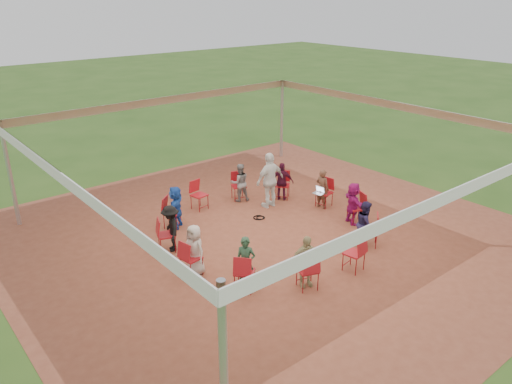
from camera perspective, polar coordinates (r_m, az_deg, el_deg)
ground at (r=13.60m, az=1.25°, el=-5.02°), size 80.00×80.00×0.00m
dirt_patch at (r=13.59m, az=1.25°, el=-5.00°), size 13.00×13.00×0.00m
tent at (r=12.70m, az=1.34°, el=4.56°), size 10.33×10.33×3.00m
chair_0 at (r=15.38m, az=7.82°, el=-0.08°), size 0.50×0.48×0.90m
chair_1 at (r=15.84m, az=3.06°, el=0.78°), size 0.61×0.60×0.90m
chair_2 at (r=15.76m, az=-1.99°, el=0.67°), size 0.55×0.56×0.90m
chair_3 at (r=15.13m, az=-6.50°, el=-0.38°), size 0.48×0.50×0.90m
chair_4 at (r=14.09m, az=-9.58°, el=-2.31°), size 0.60×0.61×0.90m
chair_5 at (r=12.84m, az=-10.19°, el=-4.86°), size 0.56×0.55×0.90m
chair_6 at (r=11.70m, az=-7.42°, el=-7.49°), size 0.50×0.48×0.90m
chair_7 at (r=11.07m, az=-1.33°, el=-9.15°), size 0.61×0.60×0.90m
chair_8 at (r=11.19m, az=5.91°, el=-8.90°), size 0.55×0.56×0.90m
chair_9 at (r=12.02m, az=11.14°, el=-6.91°), size 0.48×0.50×0.90m
chair_10 at (r=13.23m, az=12.85°, el=-4.24°), size 0.60×0.61×0.90m
chair_11 at (r=14.45m, az=11.41°, el=-1.82°), size 0.56×0.55×0.90m
person_seated_0 at (r=15.22m, az=7.59°, el=0.38°), size 0.36×0.49×1.22m
person_seated_1 at (r=15.67m, az=3.01°, el=1.19°), size 0.74×0.79×1.22m
person_seated_2 at (r=15.59m, az=-1.87°, el=1.10°), size 0.68×0.53×1.22m
person_seated_3 at (r=13.98m, az=-9.16°, el=-1.72°), size 1.15×1.04×1.22m
person_seated_4 at (r=12.78m, az=-9.71°, el=-4.12°), size 0.65×0.88×1.22m
person_seated_5 at (r=11.69m, az=-7.02°, el=-6.56°), size 0.42×0.64×1.22m
person_seated_6 at (r=11.08m, az=-1.20°, el=-8.09°), size 0.51×0.53×1.22m
person_seated_7 at (r=11.20m, az=5.70°, el=-7.86°), size 0.80×0.60×1.22m
person_seated_8 at (r=13.15m, az=12.39°, el=-3.55°), size 0.68×0.64×1.22m
person_seated_9 at (r=14.32m, az=11.04°, el=-1.26°), size 0.80×1.21×1.22m
standing_person at (r=15.07m, az=1.61°, el=1.37°), size 1.02×0.53×1.72m
cable_coil at (r=14.59m, az=0.40°, el=-2.94°), size 0.37×0.37×0.03m
laptop at (r=15.11m, az=7.23°, el=0.09°), size 0.29×0.35×0.22m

